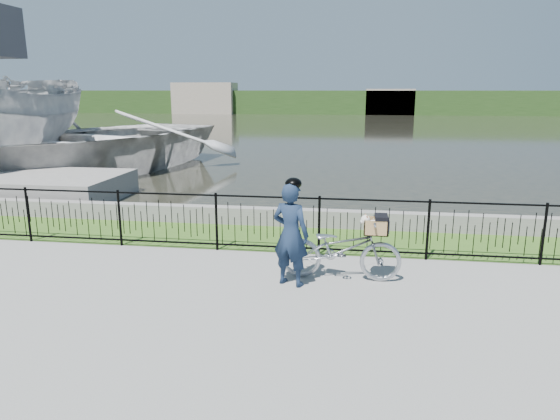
# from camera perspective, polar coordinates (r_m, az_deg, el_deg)

# --- Properties ---
(ground) EXTENTS (120.00, 120.00, 0.00)m
(ground) POSITION_cam_1_polar(r_m,az_deg,el_deg) (8.27, -3.37, -8.30)
(ground) COLOR gray
(ground) RESTS_ON ground
(grass_strip) EXTENTS (60.00, 2.00, 0.01)m
(grass_strip) POSITION_cam_1_polar(r_m,az_deg,el_deg) (10.68, -0.56, -3.14)
(grass_strip) COLOR #395E1D
(grass_strip) RESTS_ON ground
(water) EXTENTS (120.00, 120.00, 0.00)m
(water) POSITION_cam_1_polar(r_m,az_deg,el_deg) (40.66, 6.13, 9.15)
(water) COLOR #27271E
(water) RESTS_ON ground
(quay_wall) EXTENTS (60.00, 0.30, 0.40)m
(quay_wall) POSITION_cam_1_polar(r_m,az_deg,el_deg) (11.58, 0.20, -0.81)
(quay_wall) COLOR slate
(quay_wall) RESTS_ON ground
(fence) EXTENTS (14.00, 0.06, 1.15)m
(fence) POSITION_cam_1_polar(r_m,az_deg,el_deg) (9.58, -1.49, -1.57)
(fence) COLOR black
(fence) RESTS_ON ground
(far_treeline) EXTENTS (120.00, 6.00, 3.00)m
(far_treeline) POSITION_cam_1_polar(r_m,az_deg,el_deg) (67.54, 7.12, 12.13)
(far_treeline) COLOR #27441A
(far_treeline) RESTS_ON ground
(far_building_left) EXTENTS (8.00, 4.00, 4.00)m
(far_building_left) POSITION_cam_1_polar(r_m,az_deg,el_deg) (68.38, -8.54, 12.52)
(far_building_left) COLOR gray
(far_building_left) RESTS_ON ground
(far_building_right) EXTENTS (6.00, 3.00, 3.20)m
(far_building_right) POSITION_cam_1_polar(r_m,az_deg,el_deg) (66.17, 12.40, 11.98)
(far_building_right) COLOR gray
(far_building_right) RESTS_ON ground
(bicycle_rig) EXTENTS (1.99, 0.69, 1.14)m
(bicycle_rig) POSITION_cam_1_polar(r_m,az_deg,el_deg) (8.31, 7.01, -4.37)
(bicycle_rig) COLOR #A0A4AC
(bicycle_rig) RESTS_ON ground
(cyclist) EXTENTS (0.71, 0.59, 1.75)m
(cyclist) POSITION_cam_1_polar(r_m,az_deg,el_deg) (7.92, 1.23, -2.63)
(cyclist) COLOR #16243C
(cyclist) RESTS_ON ground
(boat_far) EXTENTS (11.20, 13.38, 2.38)m
(boat_far) POSITION_cam_1_polar(r_m,az_deg,el_deg) (20.43, -20.47, 7.43)
(boat_far) COLOR #B5B5B5
(boat_far) RESTS_ON water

